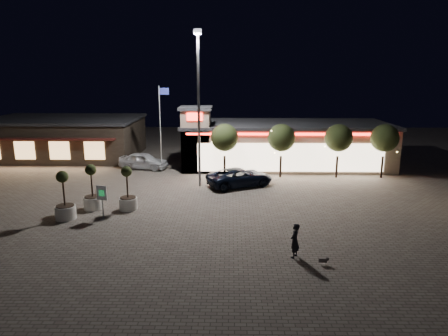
{
  "coord_description": "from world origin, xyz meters",
  "views": [
    {
      "loc": [
        4.57,
        -23.74,
        9.08
      ],
      "look_at": [
        4.04,
        6.0,
        2.01
      ],
      "focal_mm": 32.0,
      "sensor_mm": 36.0,
      "label": 1
    }
  ],
  "objects_px": {
    "pickup_truck": "(240,177)",
    "pedestrian": "(295,241)",
    "planter_left": "(93,195)",
    "valet_sign": "(102,196)",
    "planter_mid": "(65,204)",
    "white_sedan": "(143,161)"
  },
  "relations": [
    {
      "from": "pickup_truck",
      "to": "planter_left",
      "type": "relative_size",
      "value": 1.74
    },
    {
      "from": "planter_left",
      "to": "valet_sign",
      "type": "bearing_deg",
      "value": -55.85
    },
    {
      "from": "planter_mid",
      "to": "valet_sign",
      "type": "bearing_deg",
      "value": 1.92
    },
    {
      "from": "pickup_truck",
      "to": "pedestrian",
      "type": "height_order",
      "value": "pedestrian"
    },
    {
      "from": "white_sedan",
      "to": "planter_left",
      "type": "bearing_deg",
      "value": -171.82
    },
    {
      "from": "pickup_truck",
      "to": "planter_mid",
      "type": "height_order",
      "value": "planter_mid"
    },
    {
      "from": "white_sedan",
      "to": "pickup_truck",
      "type": "bearing_deg",
      "value": -110.17
    },
    {
      "from": "white_sedan",
      "to": "planter_left",
      "type": "xyz_separation_m",
      "value": [
        -0.93,
        -11.85,
        0.17
      ]
    },
    {
      "from": "white_sedan",
      "to": "pedestrian",
      "type": "bearing_deg",
      "value": -135.66
    },
    {
      "from": "pedestrian",
      "to": "valet_sign",
      "type": "height_order",
      "value": "valet_sign"
    },
    {
      "from": "pedestrian",
      "to": "valet_sign",
      "type": "xyz_separation_m",
      "value": [
        -11.39,
        5.31,
        0.63
      ]
    },
    {
      "from": "planter_left",
      "to": "valet_sign",
      "type": "distance_m",
      "value": 2.35
    },
    {
      "from": "planter_left",
      "to": "planter_mid",
      "type": "bearing_deg",
      "value": -119.26
    },
    {
      "from": "planter_left",
      "to": "valet_sign",
      "type": "relative_size",
      "value": 1.44
    },
    {
      "from": "planter_mid",
      "to": "pickup_truck",
      "type": "bearing_deg",
      "value": 34.73
    },
    {
      "from": "white_sedan",
      "to": "valet_sign",
      "type": "bearing_deg",
      "value": -165.87
    },
    {
      "from": "white_sedan",
      "to": "valet_sign",
      "type": "height_order",
      "value": "valet_sign"
    },
    {
      "from": "pedestrian",
      "to": "white_sedan",
      "type": "bearing_deg",
      "value": -116.93
    },
    {
      "from": "planter_mid",
      "to": "valet_sign",
      "type": "distance_m",
      "value": 2.45
    },
    {
      "from": "pedestrian",
      "to": "planter_left",
      "type": "height_order",
      "value": "planter_left"
    },
    {
      "from": "pickup_truck",
      "to": "pedestrian",
      "type": "bearing_deg",
      "value": 166.04
    },
    {
      "from": "pickup_truck",
      "to": "valet_sign",
      "type": "height_order",
      "value": "valet_sign"
    }
  ]
}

